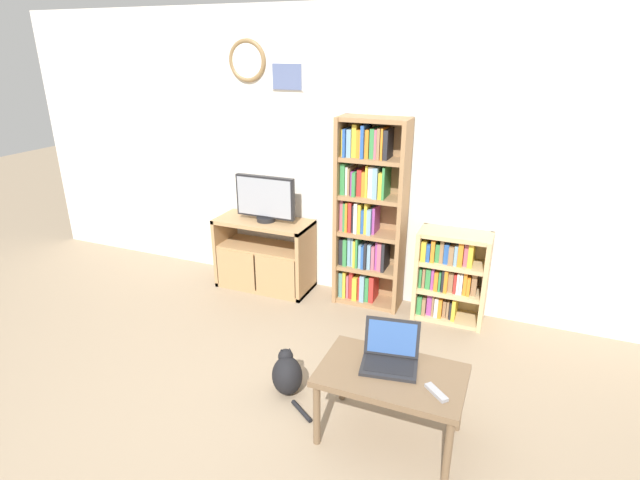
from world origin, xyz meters
name	(u,v)px	position (x,y,z in m)	size (l,w,h in m)	color
ground_plane	(217,431)	(0.00, 0.00, 0.00)	(18.00, 18.00, 0.00)	gray
wall_back	(340,157)	(-0.01, 2.17, 1.31)	(7.06, 0.09, 2.60)	silver
tv_stand	(264,255)	(-0.68, 1.89, 0.35)	(0.93, 0.42, 0.70)	tan
television	(265,199)	(-0.65, 1.91, 0.91)	(0.59, 0.18, 0.44)	black
bookshelf_tall	(367,215)	(0.32, 2.00, 0.85)	(0.61, 0.29, 1.71)	#9E754C
bookshelf_short	(449,275)	(1.08, 1.99, 0.41)	(0.60, 0.31, 0.80)	tan
coffee_table	(391,381)	(1.00, 0.37, 0.41)	(0.85, 0.53, 0.47)	brown
laptop	(390,354)	(0.96, 0.46, 0.53)	(0.37, 0.32, 0.25)	#232326
remote_near_laptop	(436,392)	(1.27, 0.28, 0.48)	(0.15, 0.14, 0.02)	#99999E
cat	(287,374)	(0.24, 0.52, 0.14)	(0.43, 0.39, 0.31)	black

